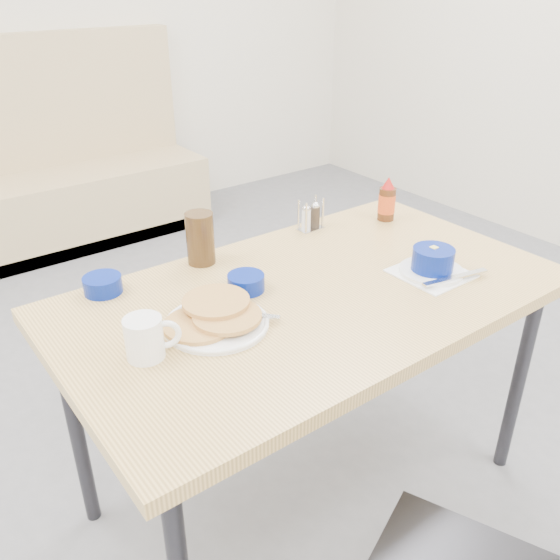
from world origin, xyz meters
TOP-DOWN VIEW (x-y plane):
  - ground at (0.00, 0.00)m, footprint 6.00×6.00m
  - booth_bench at (0.00, 2.78)m, footprint 1.90×0.56m
  - dining_table at (0.00, 0.25)m, footprint 1.40×0.80m
  - pancake_plate at (-0.31, 0.26)m, footprint 0.28×0.26m
  - coffee_mug at (-0.50, 0.24)m, footprint 0.13×0.09m
  - grits_setting at (0.34, 0.12)m, footprint 0.22×0.21m
  - creamer_bowl at (-0.47, 0.59)m, footprint 0.11×0.11m
  - butter_bowl at (-0.15, 0.36)m, footprint 0.10×0.10m
  - amber_tumbler at (-0.16, 0.59)m, footprint 0.09×0.09m
  - condiment_caddy at (0.27, 0.59)m, footprint 0.09×0.06m
  - syrup_bottle at (0.54, 0.50)m, footprint 0.06×0.06m
  - sugar_wrapper at (-0.26, 0.27)m, footprint 0.05×0.04m

SIDE VIEW (x-z plane):
  - ground at x=0.00m, z-range 0.00..0.00m
  - booth_bench at x=0.00m, z-range -0.26..0.96m
  - dining_table at x=0.00m, z-range 0.32..1.08m
  - sugar_wrapper at x=-0.26m, z-range 0.76..0.76m
  - pancake_plate at x=-0.31m, z-range 0.76..0.80m
  - butter_bowl at x=-0.15m, z-range 0.76..0.81m
  - creamer_bowl at x=-0.47m, z-range 0.76..0.81m
  - grits_setting at x=0.34m, z-range 0.75..0.84m
  - condiment_caddy at x=0.27m, z-range 0.74..0.85m
  - coffee_mug at x=-0.50m, z-range 0.76..0.86m
  - syrup_bottle at x=0.54m, z-range 0.75..0.90m
  - amber_tumbler at x=-0.16m, z-range 0.76..0.92m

